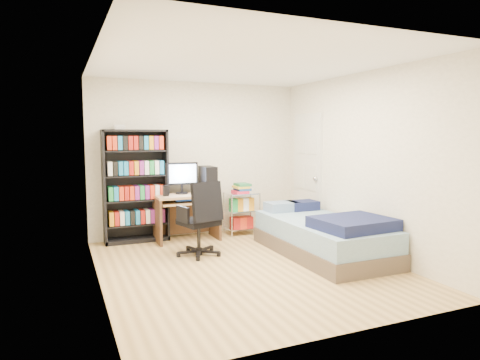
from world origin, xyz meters
name	(u,v)px	position (x,y,z in m)	size (l,w,h in m)	color
room	(246,167)	(0.00, 0.00, 1.25)	(3.58, 4.08, 2.58)	tan
media_shelf	(136,185)	(-1.04, 1.84, 0.89)	(0.97, 0.32, 1.80)	black
computer_desk	(192,198)	(-0.21, 1.66, 0.66)	(0.97, 0.56, 1.22)	tan
office_chair	(201,232)	(-0.37, 0.69, 0.33)	(0.76, 0.76, 1.03)	black
wire_cart	(242,201)	(0.66, 1.68, 0.55)	(0.53, 0.39, 0.85)	white
bed	(323,235)	(1.19, 0.08, 0.27)	(1.08, 2.16, 0.62)	brown
door	(308,174)	(1.72, 1.35, 1.00)	(0.12, 0.80, 2.00)	silver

